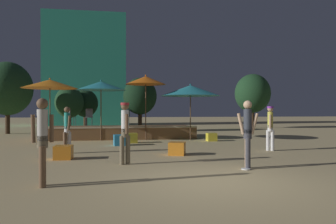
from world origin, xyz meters
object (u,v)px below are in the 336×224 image
cube_seat_0 (177,149)px  background_tree_2 (8,89)px  cube_seat_2 (63,152)px  bistro_chair_0 (127,115)px  person_1 (125,129)px  person_2 (42,138)px  background_tree_4 (253,93)px  bistro_chair_2 (70,115)px  patio_umbrella_2 (101,86)px  cube_seat_4 (212,137)px  patio_umbrella_0 (50,84)px  patio_umbrella_3 (146,80)px  cube_seat_3 (132,138)px  cube_seat_1 (121,140)px  background_tree_3 (69,102)px  patio_umbrella_1 (190,91)px  person_4 (270,126)px  background_tree_0 (85,104)px  person_0 (67,129)px  bistro_chair_1 (89,115)px  frisbee_disc (246,169)px  background_tree_1 (140,96)px

cube_seat_0 → background_tree_2: bearing=128.6°
cube_seat_2 → bistro_chair_0: bistro_chair_0 is taller
cube_seat_0 → person_1: bearing=-136.9°
person_2 → background_tree_4: (12.47, 18.80, 1.90)m
bistro_chair_2 → background_tree_4: background_tree_4 is taller
patio_umbrella_2 → bistro_chair_0: bearing=52.6°
cube_seat_4 → patio_umbrella_0: bearing=171.6°
patio_umbrella_3 → person_2: 10.26m
cube_seat_3 → bistro_chair_2: bearing=132.3°
background_tree_4 → person_1: bearing=-123.4°
cube_seat_1 → background_tree_3: bearing=109.1°
patio_umbrella_3 → cube_seat_3: size_ratio=6.91×
cube_seat_0 → cube_seat_2: (-3.63, -0.41, -0.00)m
bistro_chair_0 → patio_umbrella_1: bearing=72.4°
patio_umbrella_3 → cube_seat_0: size_ratio=4.93×
background_tree_2 → background_tree_4: bearing=11.6°
person_4 → background_tree_3: size_ratio=0.52×
bistro_chair_2 → background_tree_0: bearing=-30.9°
cube_seat_0 → background_tree_2: (-8.84, 11.09, 2.63)m
bistro_chair_0 → background_tree_2: background_tree_2 is taller
person_0 → bistro_chair_0: size_ratio=1.80×
bistro_chair_1 → frisbee_disc: bistro_chair_1 is taller
patio_umbrella_0 → person_4: bearing=-30.0°
background_tree_2 → background_tree_4: background_tree_2 is taller
patio_umbrella_1 → background_tree_4: size_ratio=0.67×
patio_umbrella_1 → background_tree_2: (-10.49, 5.82, 0.36)m
patio_umbrella_0 → cube_seat_2: bearing=-75.4°
cube_seat_2 → background_tree_0: (-0.78, 15.16, 1.78)m
cube_seat_1 → background_tree_0: (-2.56, 11.48, 1.77)m
person_2 → background_tree_0: bearing=-6.9°
bistro_chair_2 → bistro_chair_0: bearing=-127.1°
background_tree_1 → person_0: bearing=-106.6°
cube_seat_3 → person_0: person_0 is taller
cube_seat_3 → background_tree_1: background_tree_1 is taller
person_1 → person_2: bearing=39.0°
frisbee_disc → cube_seat_4: bearing=80.2°
patio_umbrella_1 → background_tree_1: background_tree_1 is taller
patio_umbrella_1 → patio_umbrella_3: (-2.23, 0.31, 0.51)m
person_4 → bistro_chair_2: bearing=164.6°
patio_umbrella_2 → patio_umbrella_3: patio_umbrella_3 is taller
person_4 → background_tree_4: bearing=95.2°
patio_umbrella_3 → background_tree_3: bearing=121.1°
person_4 → cube_seat_4: bearing=131.5°
cube_seat_1 → person_4: person_4 is taller
frisbee_disc → patio_umbrella_1: bearing=87.2°
background_tree_3 → background_tree_4: (14.46, 1.13, 0.81)m
cube_seat_0 → background_tree_4: size_ratio=0.15×
person_0 → background_tree_1: bearing=-139.4°
patio_umbrella_1 → person_0: 7.07m
background_tree_0 → patio_umbrella_1: bearing=-57.4°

